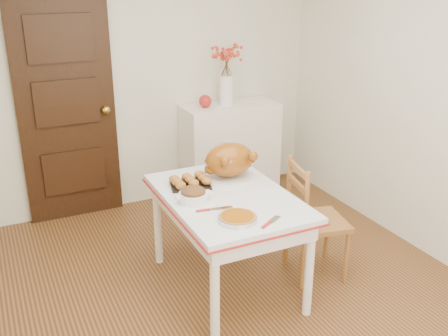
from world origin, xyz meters
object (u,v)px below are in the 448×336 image
sideboard (230,150)px  chair_oak (318,219)px  kitchen_table (227,241)px  turkey_platter (229,162)px  pumpkin_pie (238,217)px

sideboard → chair_oak: (-0.08, -1.64, -0.02)m
kitchen_table → chair_oak: (0.69, -0.13, 0.09)m
kitchen_table → turkey_platter: size_ratio=2.88×
turkey_platter → pumpkin_pie: bearing=-116.9°
chair_oak → turkey_platter: (-0.55, 0.38, 0.42)m
kitchen_table → turkey_platter: (0.14, 0.25, 0.50)m
kitchen_table → chair_oak: bearing=-10.4°
sideboard → kitchen_table: bearing=-116.9°
sideboard → turkey_platter: turkey_platter is taller
kitchen_table → turkey_platter: 0.58m
chair_oak → sideboard: bearing=9.1°
sideboard → turkey_platter: size_ratio=2.22×
turkey_platter → pumpkin_pie: size_ratio=1.77×
kitchen_table → pumpkin_pie: pumpkin_pie is taller
kitchen_table → pumpkin_pie: (-0.12, -0.39, 0.39)m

